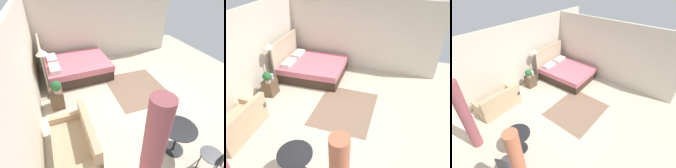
# 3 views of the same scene
# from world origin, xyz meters

# --- Properties ---
(ground_plane) EXTENTS (9.06, 8.73, 0.02)m
(ground_plane) POSITION_xyz_m (0.00, 0.00, -0.01)
(ground_plane) COLOR beige
(wall_back) EXTENTS (9.06, 0.12, 2.73)m
(wall_back) POSITION_xyz_m (0.00, 2.87, 1.37)
(wall_back) COLOR beige
(wall_back) RESTS_ON ground
(wall_right) EXTENTS (0.12, 5.73, 2.73)m
(wall_right) POSITION_xyz_m (3.03, 0.00, 1.37)
(wall_right) COLOR beige
(wall_right) RESTS_ON ground
(area_rug) EXTENTS (2.05, 1.73, 0.01)m
(area_rug) POSITION_xyz_m (0.32, -0.20, 0.00)
(area_rug) COLOR #7F604C
(area_rug) RESTS_ON ground
(bed) EXTENTS (1.93, 2.32, 1.41)m
(bed) POSITION_xyz_m (1.87, 1.55, 0.32)
(bed) COLOR #38281E
(bed) RESTS_ON ground
(couch) EXTENTS (1.52, 0.84, 0.86)m
(couch) POSITION_xyz_m (-1.44, 2.13, 0.28)
(couch) COLOR tan
(couch) RESTS_ON ground
(nightstand) EXTENTS (0.43, 0.36, 0.53)m
(nightstand) POSITION_xyz_m (0.31, 2.34, 0.26)
(nightstand) COLOR brown
(nightstand) RESTS_ON ground
(potted_plant) EXTENTS (0.28, 0.28, 0.36)m
(potted_plant) POSITION_xyz_m (0.21, 2.30, 0.73)
(potted_plant) COLOR tan
(potted_plant) RESTS_ON nightstand
(vase) EXTENTS (0.09, 0.09, 0.19)m
(vase) POSITION_xyz_m (0.43, 2.29, 0.62)
(vase) COLOR silver
(vase) RESTS_ON nightstand
(floor_lamp) EXTENTS (0.32, 0.32, 1.58)m
(floor_lamp) POSITION_xyz_m (0.80, 2.49, 1.32)
(floor_lamp) COLOR #3F3F44
(floor_lamp) RESTS_ON ground
(balcony_table) EXTENTS (0.71, 0.71, 0.69)m
(balcony_table) POSITION_xyz_m (-2.07, 0.13, 0.48)
(balcony_table) COLOR black
(balcony_table) RESTS_ON ground
(cafe_chair_near_window) EXTENTS (0.57, 0.57, 0.80)m
(cafe_chair_near_window) POSITION_xyz_m (-2.73, -0.25, 0.49)
(cafe_chair_near_window) COLOR #3F3F44
(cafe_chair_near_window) RESTS_ON ground
(curtain_right) EXTENTS (0.29, 0.29, 2.29)m
(curtain_right) POSITION_xyz_m (-2.78, 1.27, 1.14)
(curtain_right) COLOR #994C51
(curtain_right) RESTS_ON ground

